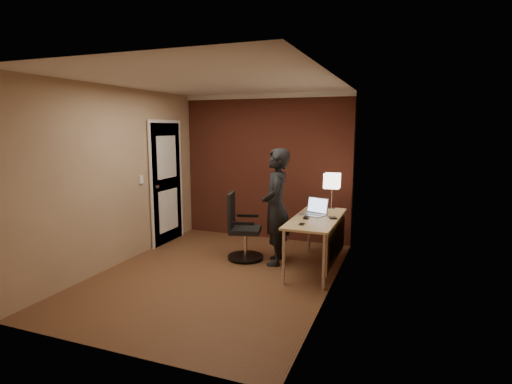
# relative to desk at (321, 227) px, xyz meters

# --- Properties ---
(room) EXTENTS (4.00, 4.00, 4.00)m
(room) POSITION_rel_desk_xyz_m (-1.53, 0.87, 0.77)
(room) COLOR brown
(room) RESTS_ON ground
(desk) EXTENTS (0.60, 1.50, 0.73)m
(desk) POSITION_rel_desk_xyz_m (0.00, 0.00, 0.00)
(desk) COLOR #DABC7D
(desk) RESTS_ON ground
(desk_lamp) EXTENTS (0.22, 0.22, 0.54)m
(desk_lamp) POSITION_rel_desk_xyz_m (0.01, 0.64, 0.55)
(desk_lamp) COLOR silver
(desk_lamp) RESTS_ON desk
(laptop) EXTENTS (0.40, 0.36, 0.23)m
(laptop) POSITION_rel_desk_xyz_m (-0.13, 0.17, 0.19)
(laptop) COLOR silver
(laptop) RESTS_ON desk
(mouse) EXTENTS (0.06, 0.10, 0.03)m
(mouse) POSITION_rel_desk_xyz_m (-0.18, -0.13, 0.14)
(mouse) COLOR black
(mouse) RESTS_ON desk
(phone) EXTENTS (0.07, 0.12, 0.01)m
(phone) POSITION_rel_desk_xyz_m (-0.16, -0.46, 0.13)
(phone) COLOR black
(phone) RESTS_ON desk
(wallet) EXTENTS (0.13, 0.14, 0.02)m
(wallet) POSITION_rel_desk_xyz_m (0.15, 0.01, 0.14)
(wallet) COLOR black
(wallet) RESTS_ON desk
(office_chair) EXTENTS (0.54, 0.60, 0.97)m
(office_chair) POSITION_rel_desk_xyz_m (-1.19, 0.02, -0.17)
(office_chair) COLOR black
(office_chair) RESTS_ON ground
(person) EXTENTS (0.53, 0.68, 1.65)m
(person) POSITION_rel_desk_xyz_m (-0.66, 0.04, 0.22)
(person) COLOR black
(person) RESTS_ON ground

